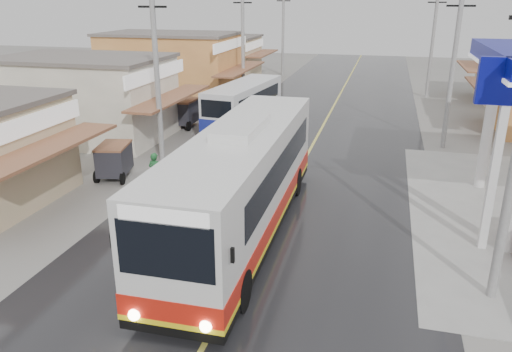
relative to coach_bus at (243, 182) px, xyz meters
The scene contains 11 objects.
ground 2.95m from the coach_bus, 70.20° to the right, with size 120.00×120.00×0.00m, color slate.
road 13.05m from the coach_bus, 86.63° to the left, with size 12.00×90.00×0.02m, color black.
centre_line 13.05m from the coach_bus, 86.63° to the left, with size 0.15×90.00×0.01m, color #D8CC4C.
shopfronts_left 20.15m from the coach_bus, 127.61° to the left, with size 11.00×44.00×5.20m, color tan, non-canonical shape.
utility_poles_left 15.35m from the coach_bus, 114.19° to the left, with size 1.60×50.00×8.00m, color gray, non-canonical shape.
utility_poles_right 15.17m from the coach_bus, 58.96° to the left, with size 1.60×36.00×8.00m, color gray, non-canonical shape.
coach_bus is the anchor object (origin of this frame).
second_bus 15.29m from the coach_bus, 105.72° to the left, with size 3.14×8.37×2.71m.
cyclist 4.91m from the coach_bus, 153.04° to the left, with size 0.93×1.94×2.01m.
tricycle_near 8.28m from the coach_bus, 151.46° to the left, with size 1.77×2.14×1.58m.
tricycle_far 15.67m from the coach_bus, 119.75° to the left, with size 1.55×2.30×1.76m.
Camera 1 is at (3.67, -13.16, 7.87)m, focal length 35.00 mm.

